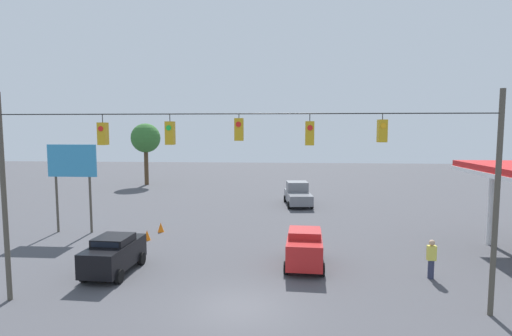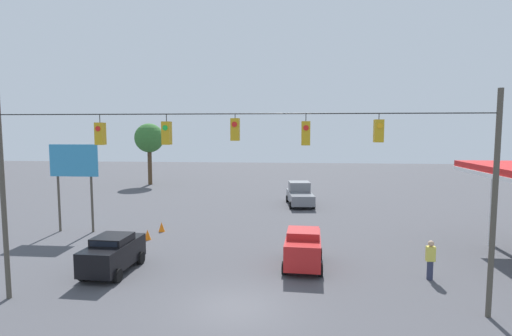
# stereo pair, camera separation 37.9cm
# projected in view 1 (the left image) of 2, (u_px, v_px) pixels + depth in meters

# --- Properties ---
(ground_plane) EXTENTS (140.00, 140.00, 0.00)m
(ground_plane) POSITION_uv_depth(u_px,v_px,m) (240.00, 307.00, 15.76)
(ground_plane) COLOR #47474C
(overhead_signal_span) EXTENTS (19.30, 0.38, 8.49)m
(overhead_signal_span) POSITION_uv_depth(u_px,v_px,m) (239.00, 171.00, 15.28)
(overhead_signal_span) COLOR #4C473D
(overhead_signal_span) RESTS_ON ground_plane
(sedan_red_crossing_near) EXTENTS (2.15, 3.95, 1.93)m
(sedan_red_crossing_near) POSITION_uv_depth(u_px,v_px,m) (305.00, 247.00, 20.43)
(sedan_red_crossing_near) COLOR red
(sedan_red_crossing_near) RESTS_ON ground_plane
(sedan_black_parked_shoulder) EXTENTS (2.08, 4.01, 1.83)m
(sedan_black_parked_shoulder) POSITION_uv_depth(u_px,v_px,m) (114.00, 254.00, 19.53)
(sedan_black_parked_shoulder) COLOR black
(sedan_black_parked_shoulder) RESTS_ON ground_plane
(pickup_truck_grey_oncoming_deep) EXTENTS (2.67, 5.41, 2.12)m
(pickup_truck_grey_oncoming_deep) POSITION_uv_depth(u_px,v_px,m) (298.00, 194.00, 37.35)
(pickup_truck_grey_oncoming_deep) COLOR slate
(pickup_truck_grey_oncoming_deep) RESTS_ON ground_plane
(traffic_cone_nearest) EXTENTS (0.44, 0.44, 0.66)m
(traffic_cone_nearest) POSITION_uv_depth(u_px,v_px,m) (102.00, 272.00, 18.75)
(traffic_cone_nearest) COLOR orange
(traffic_cone_nearest) RESTS_ON ground_plane
(traffic_cone_second) EXTENTS (0.44, 0.44, 0.66)m
(traffic_cone_second) POSITION_uv_depth(u_px,v_px,m) (124.00, 256.00, 21.09)
(traffic_cone_second) COLOR orange
(traffic_cone_second) RESTS_ON ground_plane
(traffic_cone_third) EXTENTS (0.44, 0.44, 0.66)m
(traffic_cone_third) POSITION_uv_depth(u_px,v_px,m) (137.00, 246.00, 23.03)
(traffic_cone_third) COLOR orange
(traffic_cone_third) RESTS_ON ground_plane
(traffic_cone_fourth) EXTENTS (0.44, 0.44, 0.66)m
(traffic_cone_fourth) POSITION_uv_depth(u_px,v_px,m) (147.00, 235.00, 25.35)
(traffic_cone_fourth) COLOR orange
(traffic_cone_fourth) RESTS_ON ground_plane
(traffic_cone_fifth) EXTENTS (0.44, 0.44, 0.66)m
(traffic_cone_fifth) POSITION_uv_depth(u_px,v_px,m) (161.00, 227.00, 27.41)
(traffic_cone_fifth) COLOR orange
(traffic_cone_fifth) RESTS_ON ground_plane
(roadside_billboard) EXTENTS (3.38, 0.16, 6.02)m
(roadside_billboard) POSITION_uv_depth(u_px,v_px,m) (72.00, 169.00, 26.95)
(roadside_billboard) COLOR #4C473D
(roadside_billboard) RESTS_ON ground_plane
(pedestrian) EXTENTS (0.40, 0.28, 1.86)m
(pedestrian) POSITION_uv_depth(u_px,v_px,m) (431.00, 259.00, 18.75)
(pedestrian) COLOR #2D334C
(pedestrian) RESTS_ON ground_plane
(tree_horizon_left) EXTENTS (3.69, 3.69, 7.83)m
(tree_horizon_left) POSITION_uv_depth(u_px,v_px,m) (146.00, 139.00, 50.60)
(tree_horizon_left) COLOR #4C3823
(tree_horizon_left) RESTS_ON ground_plane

